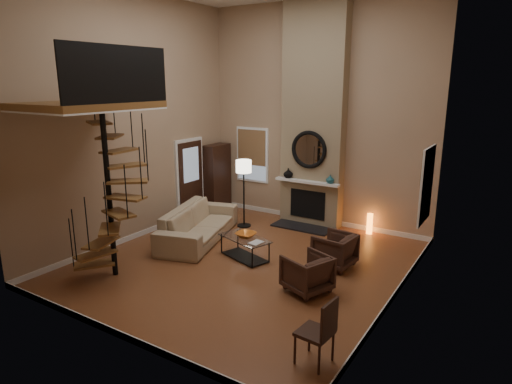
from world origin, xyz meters
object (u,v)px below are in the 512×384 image
Objects in this scene: armchair_near at (338,251)px; armchair_far at (310,274)px; side_chair at (321,329)px; hutch at (217,177)px; coffee_table at (245,245)px; accent_lamp at (370,224)px; sofa at (198,223)px; floor_lamp at (244,172)px.

armchair_far is (0.01, -1.29, 0.00)m from armchair_near.
side_chair reaches higher than armchair_far.
coffee_table is at bearing -44.23° from hutch.
coffee_table is (-1.82, 0.70, -0.07)m from armchair_far.
coffee_table is at bearing -120.78° from accent_lamp.
coffee_table is at bearing -119.95° from sofa.
sofa is at bearing -85.61° from armchair_far.
sofa reaches higher than coffee_table.
hutch reaches higher than side_chair.
hutch reaches higher than armchair_far.
sofa is 5.16m from side_chair.
hutch is at bearing 137.27° from side_chair.
accent_lamp is at bearing 59.22° from coffee_table.
accent_lamp is 0.53× the size of side_chair.
coffee_table is at bearing 138.74° from side_chair.
accent_lamp is at bearing 3.92° from hutch.
side_chair is (3.98, -4.20, -0.89)m from floor_lamp.
side_chair reaches higher than armchair_near.
sofa reaches higher than accent_lamp.
hutch is 5.57m from armchair_far.
armchair_near reaches higher than coffee_table.
hutch is at bearing 135.77° from coffee_table.
armchair_near is at bearing -21.05° from floor_lamp.
side_chair is at bearing -78.40° from accent_lamp.
floor_lamp is (-2.99, 2.44, 1.06)m from armchair_far.
armchair_far is at bearing -39.14° from floor_lamp.
armchair_near is 3.37m from floor_lamp.
floor_lamp is 3.41× the size of accent_lamp.
sofa is at bearing 167.04° from coffee_table.
armchair_far is 2.02m from side_chair.
coffee_table is at bearing -89.23° from armchair_far.
hutch is 7.44m from side_chair.
sofa reaches higher than armchair_near.
coffee_table is at bearing -55.94° from floor_lamp.
armchair_far is at bearing -21.12° from coffee_table.
armchair_near is 0.79× the size of side_chair.
armchair_near is at bearing 17.79° from coffee_table.
armchair_near is 1.01× the size of armchair_far.
side_chair reaches higher than sofa.
hutch is 3.71× the size of accent_lamp.
coffee_table is (2.65, -2.58, -0.67)m from hutch.
coffee_table is 3.35m from accent_lamp.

